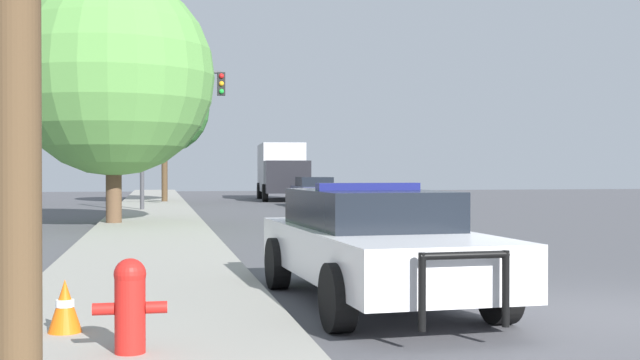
{
  "coord_description": "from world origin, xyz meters",
  "views": [
    {
      "loc": [
        -4.95,
        -8.06,
        1.63
      ],
      "look_at": [
        -1.15,
        10.59,
        1.4
      ],
      "focal_mm": 45.0,
      "sensor_mm": 36.0,
      "label": 1
    }
  ],
  "objects_px": {
    "tree_sidewalk_far": "(164,109)",
    "traffic_cone": "(65,306)",
    "box_truck": "(282,170)",
    "police_car": "(373,242)",
    "car_background_oncoming": "(315,191)",
    "tree_sidewalk_mid": "(113,76)",
    "fire_hydrant": "(130,303)",
    "traffic_light": "(174,110)"
  },
  "relations": [
    {
      "from": "tree_sidewalk_far",
      "to": "traffic_cone",
      "type": "relative_size",
      "value": 13.56
    },
    {
      "from": "tree_sidewalk_mid",
      "to": "box_truck",
      "type": "bearing_deg",
      "value": 68.4
    },
    {
      "from": "traffic_light",
      "to": "fire_hydrant",
      "type": "bearing_deg",
      "value": -92.05
    },
    {
      "from": "box_truck",
      "to": "police_car",
      "type": "bearing_deg",
      "value": 86.81
    },
    {
      "from": "tree_sidewalk_far",
      "to": "traffic_cone",
      "type": "xyz_separation_m",
      "value": [
        -1.2,
        -31.66,
        -4.23
      ]
    },
    {
      "from": "police_car",
      "to": "box_truck",
      "type": "xyz_separation_m",
      "value": [
        4.19,
        34.37,
        0.91
      ]
    },
    {
      "from": "car_background_oncoming",
      "to": "tree_sidewalk_mid",
      "type": "distance_m",
      "value": 14.69
    },
    {
      "from": "fire_hydrant",
      "to": "box_truck",
      "type": "relative_size",
      "value": 0.1
    },
    {
      "from": "car_background_oncoming",
      "to": "traffic_cone",
      "type": "distance_m",
      "value": 28.68
    },
    {
      "from": "box_truck",
      "to": "tree_sidewalk_mid",
      "type": "height_order",
      "value": "tree_sidewalk_mid"
    },
    {
      "from": "tree_sidewalk_far",
      "to": "fire_hydrant",
      "type": "bearing_deg",
      "value": -91.02
    },
    {
      "from": "car_background_oncoming",
      "to": "traffic_cone",
      "type": "xyz_separation_m",
      "value": [
        -7.79,
        -27.6,
        -0.34
      ]
    },
    {
      "from": "box_truck",
      "to": "traffic_cone",
      "type": "height_order",
      "value": "box_truck"
    },
    {
      "from": "police_car",
      "to": "car_background_oncoming",
      "type": "height_order",
      "value": "police_car"
    },
    {
      "from": "fire_hydrant",
      "to": "tree_sidewalk_far",
      "type": "distance_m",
      "value": 32.91
    },
    {
      "from": "car_background_oncoming",
      "to": "box_truck",
      "type": "distance_m",
      "value": 8.57
    },
    {
      "from": "police_car",
      "to": "fire_hydrant",
      "type": "distance_m",
      "value": 3.92
    },
    {
      "from": "traffic_light",
      "to": "box_truck",
      "type": "height_order",
      "value": "traffic_light"
    },
    {
      "from": "car_background_oncoming",
      "to": "traffic_cone",
      "type": "height_order",
      "value": "car_background_oncoming"
    },
    {
      "from": "box_truck",
      "to": "traffic_cone",
      "type": "distance_m",
      "value": 36.93
    },
    {
      "from": "police_car",
      "to": "traffic_cone",
      "type": "height_order",
      "value": "police_car"
    },
    {
      "from": "box_truck",
      "to": "tree_sidewalk_mid",
      "type": "distance_m",
      "value": 21.86
    },
    {
      "from": "tree_sidewalk_mid",
      "to": "tree_sidewalk_far",
      "type": "relative_size",
      "value": 1.07
    },
    {
      "from": "fire_hydrant",
      "to": "traffic_light",
      "type": "height_order",
      "value": "traffic_light"
    },
    {
      "from": "traffic_light",
      "to": "box_truck",
      "type": "relative_size",
      "value": 0.71
    },
    {
      "from": "traffic_cone",
      "to": "tree_sidewalk_far",
      "type": "bearing_deg",
      "value": 87.83
    },
    {
      "from": "traffic_light",
      "to": "car_background_oncoming",
      "type": "distance_m",
      "value": 8.05
    },
    {
      "from": "police_car",
      "to": "tree_sidewalk_mid",
      "type": "height_order",
      "value": "tree_sidewalk_mid"
    },
    {
      "from": "car_background_oncoming",
      "to": "box_truck",
      "type": "height_order",
      "value": "box_truck"
    },
    {
      "from": "police_car",
      "to": "tree_sidewalk_far",
      "type": "height_order",
      "value": "tree_sidewalk_far"
    },
    {
      "from": "police_car",
      "to": "fire_hydrant",
      "type": "bearing_deg",
      "value": 41.27
    },
    {
      "from": "car_background_oncoming",
      "to": "tree_sidewalk_mid",
      "type": "bearing_deg",
      "value": 56.72
    },
    {
      "from": "box_truck",
      "to": "tree_sidewalk_far",
      "type": "xyz_separation_m",
      "value": [
        -6.41,
        -4.45,
        2.95
      ]
    },
    {
      "from": "car_background_oncoming",
      "to": "box_truck",
      "type": "relative_size",
      "value": 0.54
    },
    {
      "from": "fire_hydrant",
      "to": "traffic_light",
      "type": "distance_m",
      "value": 24.98
    },
    {
      "from": "fire_hydrant",
      "to": "car_background_oncoming",
      "type": "relative_size",
      "value": 0.19
    },
    {
      "from": "police_car",
      "to": "tree_sidewalk_mid",
      "type": "bearing_deg",
      "value": -77.91
    },
    {
      "from": "traffic_light",
      "to": "police_car",
      "type": "bearing_deg",
      "value": -85.01
    },
    {
      "from": "traffic_light",
      "to": "tree_sidewalk_mid",
      "type": "relative_size",
      "value": 0.77
    },
    {
      "from": "traffic_light",
      "to": "traffic_cone",
      "type": "relative_size",
      "value": 11.17
    },
    {
      "from": "car_background_oncoming",
      "to": "tree_sidewalk_mid",
      "type": "relative_size",
      "value": 0.58
    },
    {
      "from": "tree_sidewalk_mid",
      "to": "police_car",
      "type": "bearing_deg",
      "value": -75.01
    }
  ]
}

